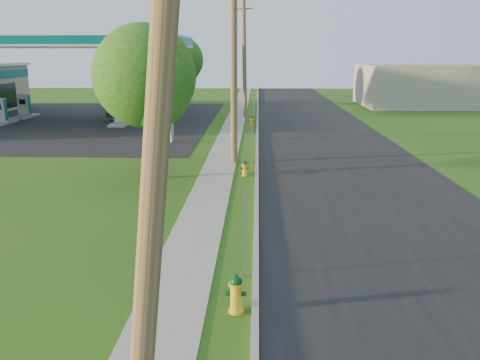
% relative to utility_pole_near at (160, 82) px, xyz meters
% --- Properties ---
extents(road, '(8.00, 120.00, 0.02)m').
position_rel_utility_pole_near_xyz_m(road, '(5.10, 11.00, -4.79)').
color(road, black).
rests_on(road, ground).
extents(curb, '(0.15, 120.00, 0.15)m').
position_rel_utility_pole_near_xyz_m(curb, '(1.10, 11.00, -4.73)').
color(curb, gray).
rests_on(curb, ground).
extents(sidewalk, '(1.50, 120.00, 0.03)m').
position_rel_utility_pole_near_xyz_m(sidewalk, '(-0.65, 11.00, -4.79)').
color(sidewalk, gray).
rests_on(sidewalk, ground).
extents(forecourt, '(26.00, 28.00, 0.02)m').
position_rel_utility_pole_near_xyz_m(forecourt, '(-15.40, 33.00, -4.79)').
color(forecourt, black).
rests_on(forecourt, ground).
extents(utility_pole_near, '(1.40, 0.32, 9.48)m').
position_rel_utility_pole_near_xyz_m(utility_pole_near, '(0.00, 0.00, 0.00)').
color(utility_pole_near, brown).
rests_on(utility_pole_near, ground).
extents(utility_pole_mid, '(1.40, 0.32, 9.80)m').
position_rel_utility_pole_near_xyz_m(utility_pole_mid, '(-0.00, 18.00, 0.15)').
color(utility_pole_mid, brown).
rests_on(utility_pole_mid, ground).
extents(utility_pole_far, '(1.40, 0.32, 9.50)m').
position_rel_utility_pole_near_xyz_m(utility_pole_far, '(-0.00, 36.00, 0.00)').
color(utility_pole_far, brown).
rests_on(utility_pole_far, ground).
extents(sign_post_near, '(0.05, 0.04, 2.00)m').
position_rel_utility_pole_near_xyz_m(sign_post_near, '(0.85, 5.20, -3.80)').
color(sign_post_near, gray).
rests_on(sign_post_near, ground).
extents(sign_post_mid, '(0.05, 0.04, 2.00)m').
position_rel_utility_pole_near_xyz_m(sign_post_mid, '(0.85, 17.00, -3.80)').
color(sign_post_mid, gray).
rests_on(sign_post_mid, ground).
extents(sign_post_far, '(0.05, 0.04, 2.00)m').
position_rel_utility_pole_near_xyz_m(sign_post_far, '(0.85, 29.20, -3.80)').
color(sign_post_far, gray).
rests_on(sign_post_far, ground).
extents(gas_canopy, '(18.18, 9.18, 6.40)m').
position_rel_utility_pole_near_xyz_m(gas_canopy, '(-13.40, 33.00, 1.09)').
color(gas_canopy, silver).
rests_on(gas_canopy, ground).
extents(fuel_pump_nw, '(1.20, 3.20, 1.90)m').
position_rel_utility_pole_near_xyz_m(fuel_pump_nw, '(-17.90, 31.00, -4.08)').
color(fuel_pump_nw, gray).
rests_on(fuel_pump_nw, ground).
extents(fuel_pump_ne, '(1.20, 3.20, 1.90)m').
position_rel_utility_pole_near_xyz_m(fuel_pump_ne, '(-8.90, 31.00, -4.08)').
color(fuel_pump_ne, gray).
rests_on(fuel_pump_ne, ground).
extents(fuel_pump_sw, '(1.20, 3.20, 1.90)m').
position_rel_utility_pole_near_xyz_m(fuel_pump_sw, '(-17.90, 35.00, -4.08)').
color(fuel_pump_sw, gray).
rests_on(fuel_pump_sw, ground).
extents(fuel_pump_se, '(1.20, 3.20, 1.90)m').
position_rel_utility_pole_near_xyz_m(fuel_pump_se, '(-8.90, 35.00, -4.08)').
color(fuel_pump_se, gray).
rests_on(fuel_pump_se, ground).
extents(price_pylon, '(0.34, 2.04, 6.85)m').
position_rel_utility_pole_near_xyz_m(price_pylon, '(-3.90, 23.50, 0.63)').
color(price_pylon, gray).
rests_on(price_pylon, ground).
extents(distant_building, '(14.00, 10.00, 4.00)m').
position_rel_utility_pole_near_xyz_m(distant_building, '(18.60, 46.00, -2.80)').
color(distant_building, gray).
rests_on(distant_building, ground).
extents(tree_verge, '(4.17, 4.17, 6.32)m').
position_rel_utility_pole_near_xyz_m(tree_verge, '(-3.34, 14.71, -0.74)').
color(tree_verge, '#3D2718').
rests_on(tree_verge, ground).
extents(tree_lot, '(4.43, 4.43, 6.71)m').
position_rel_utility_pole_near_xyz_m(tree_lot, '(-6.23, 43.49, -0.48)').
color(tree_lot, '#3D2718').
rests_on(tree_lot, ground).
extents(hydrant_near, '(0.43, 0.38, 0.83)m').
position_rel_utility_pole_near_xyz_m(hydrant_near, '(0.71, 3.51, -4.40)').
color(hydrant_near, gold).
rests_on(hydrant_near, ground).
extents(hydrant_mid, '(0.35, 0.31, 0.67)m').
position_rel_utility_pole_near_xyz_m(hydrant_mid, '(0.57, 15.29, -4.47)').
color(hydrant_mid, '#FFBC07').
rests_on(hydrant_mid, ground).
extents(hydrant_far, '(0.43, 0.39, 0.84)m').
position_rel_utility_pole_near_xyz_m(hydrant_far, '(0.68, 30.17, -4.39)').
color(hydrant_far, gold).
rests_on(hydrant_far, ground).
extents(car_silver, '(4.87, 3.49, 1.54)m').
position_rel_utility_pole_near_xyz_m(car_silver, '(-8.56, 33.36, -4.03)').
color(car_silver, '#A5A7AC').
rests_on(car_silver, ground).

